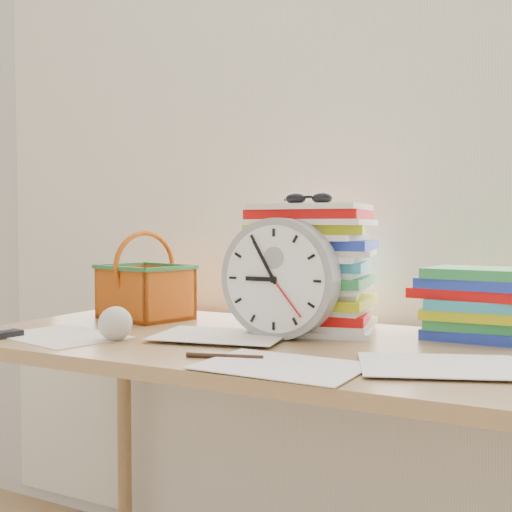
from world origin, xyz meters
The scene contains 10 objects.
curtain centered at (0.00, 1.98, 1.30)m, with size 2.40×0.01×2.50m, color white.
desk centered at (0.00, 1.60, 0.68)m, with size 1.40×0.70×0.75m.
paper_stack centered at (0.05, 1.76, 0.90)m, with size 0.31×0.26×0.31m, color white, non-canonical shape.
clock centered at (0.03, 1.62, 0.89)m, with size 0.28×0.28×0.06m, color gray.
sunglasses centered at (0.04, 1.76, 1.08)m, with size 0.13×0.11×0.03m, color black, non-canonical shape.
book_stack centered at (0.43, 1.83, 0.83)m, with size 0.27×0.21×0.16m, color white, non-canonical shape.
basket centered at (-0.44, 1.74, 0.87)m, with size 0.24×0.19×0.24m, color #CD5E14, non-canonical shape.
crumpled_ball centered at (-0.29, 1.43, 0.79)m, with size 0.08×0.08×0.08m, color silver.
pen centered at (0.03, 1.37, 0.76)m, with size 0.01×0.01×0.15m, color black.
scattered_papers centered at (0.00, 1.60, 0.76)m, with size 1.26×0.42×0.02m, color white, non-canonical shape.
Camera 1 is at (0.66, 0.31, 1.00)m, focal length 45.00 mm.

